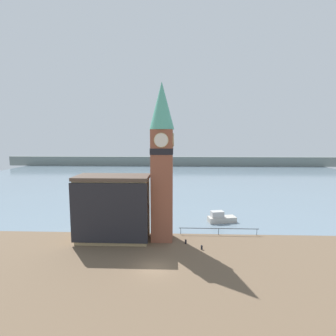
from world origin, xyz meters
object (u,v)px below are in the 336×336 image
object	(u,v)px
clock_tower	(162,158)
boat_near	(221,218)
pier_building	(113,208)
mooring_bollard_near	(202,247)
mooring_bollard_far	(186,241)

from	to	relation	value
clock_tower	boat_near	bearing A→B (deg)	39.59
clock_tower	pier_building	xyz separation A→B (m)	(-7.44, -0.58, -7.63)
mooring_bollard_near	boat_near	bearing A→B (deg)	69.38
clock_tower	pier_building	bearing A→B (deg)	-175.55
clock_tower	mooring_bollard_far	distance (m)	12.92
pier_building	boat_near	distance (m)	20.48
pier_building	boat_near	size ratio (longest dim) A/B	2.05
mooring_bollard_near	clock_tower	bearing A→B (deg)	148.22
pier_building	mooring_bollard_near	xyz separation A→B (m)	(13.23, -3.01, -4.67)
clock_tower	mooring_bollard_far	size ratio (longest dim) A/B	37.57
clock_tower	boat_near	world-z (taller)	clock_tower
pier_building	boat_near	xyz separation A→B (m)	(17.81, 9.16, -4.26)
clock_tower	boat_near	xyz separation A→B (m)	(10.37, 8.58, -11.89)
boat_near	mooring_bollard_near	xyz separation A→B (m)	(-4.58, -12.17, -0.41)
pier_building	mooring_bollard_near	size ratio (longest dim) A/B	17.08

